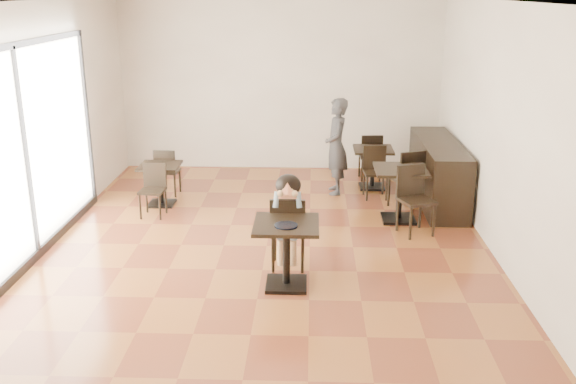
{
  "coord_description": "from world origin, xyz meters",
  "views": [
    {
      "loc": [
        0.59,
        -8.06,
        3.35
      ],
      "look_at": [
        0.32,
        -0.7,
        1.0
      ],
      "focal_mm": 40.0,
      "sensor_mm": 36.0,
      "label": 1
    }
  ],
  "objects_px": {
    "cafe_table_back": "(373,168)",
    "chair_mid_a": "(406,179)",
    "chair_back_b": "(376,173)",
    "child_chair": "(288,231)",
    "chair_left_a": "(168,171)",
    "cafe_table_mid": "(400,195)",
    "chair_left_b": "(152,191)",
    "cafe_table_left": "(161,185)",
    "child": "(288,222)",
    "child_table": "(286,255)",
    "adult_patron": "(336,146)",
    "chair_back_a": "(370,156)",
    "chair_mid_b": "(417,201)"
  },
  "relations": [
    {
      "from": "chair_back_b",
      "to": "chair_left_b",
      "type": "bearing_deg",
      "value": -167.86
    },
    {
      "from": "chair_mid_b",
      "to": "cafe_table_mid",
      "type": "bearing_deg",
      "value": 84.75
    },
    {
      "from": "cafe_table_mid",
      "to": "cafe_table_back",
      "type": "height_order",
      "value": "cafe_table_mid"
    },
    {
      "from": "chair_back_b",
      "to": "cafe_table_back",
      "type": "bearing_deg",
      "value": 85.46
    },
    {
      "from": "child_chair",
      "to": "chair_mid_a",
      "type": "xyz_separation_m",
      "value": [
        1.76,
        2.3,
        0.01
      ]
    },
    {
      "from": "cafe_table_left",
      "to": "chair_mid_a",
      "type": "bearing_deg",
      "value": -0.52
    },
    {
      "from": "chair_mid_b",
      "to": "chair_back_b",
      "type": "bearing_deg",
      "value": 82.63
    },
    {
      "from": "chair_left_a",
      "to": "chair_back_b",
      "type": "relative_size",
      "value": 0.94
    },
    {
      "from": "chair_left_b",
      "to": "child",
      "type": "bearing_deg",
      "value": -35.48
    },
    {
      "from": "adult_patron",
      "to": "chair_back_b",
      "type": "bearing_deg",
      "value": 64.42
    },
    {
      "from": "child_chair",
      "to": "cafe_table_mid",
      "type": "bearing_deg",
      "value": -132.44
    },
    {
      "from": "cafe_table_left",
      "to": "chair_back_a",
      "type": "relative_size",
      "value": 0.78
    },
    {
      "from": "chair_mid_a",
      "to": "adult_patron",
      "type": "bearing_deg",
      "value": -57.82
    },
    {
      "from": "child_chair",
      "to": "chair_left_b",
      "type": "bearing_deg",
      "value": -39.95
    },
    {
      "from": "cafe_table_mid",
      "to": "chair_left_b",
      "type": "xyz_separation_m",
      "value": [
        -3.73,
        0.04,
        -0.0
      ]
    },
    {
      "from": "child_table",
      "to": "chair_mid_a",
      "type": "height_order",
      "value": "chair_mid_a"
    },
    {
      "from": "child_table",
      "to": "adult_patron",
      "type": "relative_size",
      "value": 0.49
    },
    {
      "from": "child_chair",
      "to": "cafe_table_left",
      "type": "height_order",
      "value": "child_chair"
    },
    {
      "from": "cafe_table_left",
      "to": "cafe_table_back",
      "type": "bearing_deg",
      "value": 16.68
    },
    {
      "from": "cafe_table_mid",
      "to": "chair_back_b",
      "type": "bearing_deg",
      "value": 103.38
    },
    {
      "from": "child_table",
      "to": "cafe_table_left",
      "type": "height_order",
      "value": "child_table"
    },
    {
      "from": "adult_patron",
      "to": "child_chair",
      "type": "bearing_deg",
      "value": -17.26
    },
    {
      "from": "child_chair",
      "to": "child",
      "type": "xyz_separation_m",
      "value": [
        0.0,
        0.0,
        0.12
      ]
    },
    {
      "from": "cafe_table_back",
      "to": "chair_mid_a",
      "type": "height_order",
      "value": "chair_mid_a"
    },
    {
      "from": "child",
      "to": "chair_left_a",
      "type": "relative_size",
      "value": 1.49
    },
    {
      "from": "adult_patron",
      "to": "chair_left_b",
      "type": "distance_m",
      "value": 3.13
    },
    {
      "from": "cafe_table_left",
      "to": "child",
      "type": "bearing_deg",
      "value": -47.61
    },
    {
      "from": "child_table",
      "to": "chair_back_a",
      "type": "height_order",
      "value": "chair_back_a"
    },
    {
      "from": "child",
      "to": "cafe_table_left",
      "type": "bearing_deg",
      "value": 132.39
    },
    {
      "from": "chair_left_a",
      "to": "chair_mid_a",
      "type": "bearing_deg",
      "value": 175.93
    },
    {
      "from": "child",
      "to": "cafe_table_left",
      "type": "relative_size",
      "value": 1.79
    },
    {
      "from": "child_table",
      "to": "chair_left_a",
      "type": "height_order",
      "value": "chair_left_a"
    },
    {
      "from": "child",
      "to": "chair_mid_b",
      "type": "xyz_separation_m",
      "value": [
        1.76,
        1.2,
        -0.11
      ]
    },
    {
      "from": "child_table",
      "to": "cafe_table_left",
      "type": "xyz_separation_m",
      "value": [
        -2.13,
        2.89,
        -0.06
      ]
    },
    {
      "from": "child",
      "to": "chair_left_b",
      "type": "distance_m",
      "value": 2.79
    },
    {
      "from": "cafe_table_left",
      "to": "chair_left_b",
      "type": "height_order",
      "value": "chair_left_b"
    },
    {
      "from": "chair_mid_b",
      "to": "chair_back_a",
      "type": "distance_m",
      "value": 2.76
    },
    {
      "from": "child_chair",
      "to": "adult_patron",
      "type": "distance_m",
      "value": 3.17
    },
    {
      "from": "child_table",
      "to": "cafe_table_mid",
      "type": "height_order",
      "value": "cafe_table_mid"
    },
    {
      "from": "cafe_table_back",
      "to": "child",
      "type": "bearing_deg",
      "value": -111.71
    },
    {
      "from": "child_chair",
      "to": "adult_patron",
      "type": "height_order",
      "value": "adult_patron"
    },
    {
      "from": "chair_mid_a",
      "to": "chair_back_a",
      "type": "distance_m",
      "value": 1.68
    },
    {
      "from": "chair_back_b",
      "to": "child_chair",
      "type": "bearing_deg",
      "value": -119.97
    },
    {
      "from": "adult_patron",
      "to": "chair_left_a",
      "type": "height_order",
      "value": "adult_patron"
    },
    {
      "from": "chair_back_a",
      "to": "chair_back_b",
      "type": "distance_m",
      "value": 1.1
    },
    {
      "from": "child_table",
      "to": "chair_mid_a",
      "type": "bearing_deg",
      "value": 58.24
    },
    {
      "from": "cafe_table_back",
      "to": "chair_back_b",
      "type": "distance_m",
      "value": 0.55
    },
    {
      "from": "adult_patron",
      "to": "chair_back_b",
      "type": "xyz_separation_m",
      "value": [
        0.65,
        -0.25,
        -0.39
      ]
    },
    {
      "from": "child_chair",
      "to": "chair_back_a",
      "type": "relative_size",
      "value": 1.11
    },
    {
      "from": "child_chair",
      "to": "cafe_table_back",
      "type": "bearing_deg",
      "value": -111.71
    }
  ]
}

